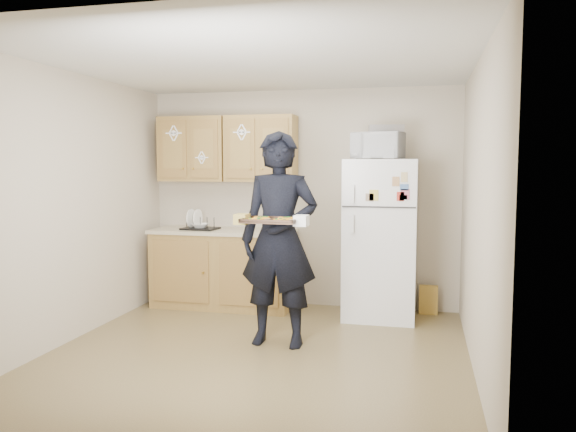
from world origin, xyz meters
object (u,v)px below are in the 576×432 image
Objects in this scene: baking_tray at (271,221)px; dish_rack at (200,223)px; microwave at (378,146)px; refrigerator at (381,239)px; person at (279,239)px.

baking_tray is 1.91m from dish_rack.
microwave is at bearing -1.34° from dish_rack.
dish_rack is (-2.06, -0.00, 0.13)m from refrigerator.
refrigerator is 3.64× the size of baking_tray.
dish_rack is at bearing 138.29° from person.
refrigerator is 0.99m from microwave.
baking_tray is 1.20× the size of dish_rack.
person is 4.16× the size of baking_tray.
refrigerator is 1.42m from person.
person is 1.68m from dish_rack.
person is at bearing -113.86° from microwave.
dish_rack is (-1.23, 1.14, 0.01)m from person.
refrigerator is 1.69m from baking_tray.
microwave is (0.78, 1.39, 0.67)m from baking_tray.
person reaches higher than refrigerator.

